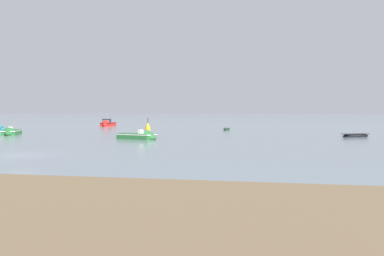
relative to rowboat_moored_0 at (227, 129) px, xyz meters
The scene contains 7 objects.
ground_plane 45.25m from the rowboat_moored_0, 104.29° to the right, with size 800.00×800.00×0.00m, color slate.
rowboat_moored_0 is the anchor object (origin of this frame).
rowboat_moored_3 24.12m from the rowboat_moored_0, 40.40° to the right, with size 3.89×2.72×0.58m.
motorboat_moored_3 26.14m from the rowboat_moored_0, 106.65° to the right, with size 5.64×3.50×1.83m.
motorboat_moored_4 30.51m from the rowboat_moored_0, 154.42° to the left, with size 2.86×6.40×2.36m.
motorboat_moored_5 34.63m from the rowboat_moored_0, 144.47° to the right, with size 3.64×5.59×1.81m.
channel_buoy 13.98m from the rowboat_moored_0, behind, with size 0.90×0.90×2.30m.
Camera 1 is at (19.02, -29.00, 3.46)m, focal length 39.32 mm.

